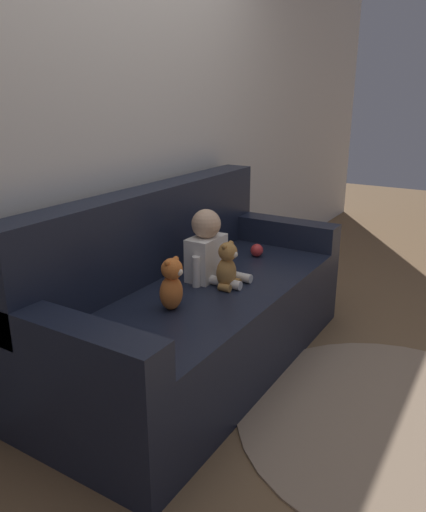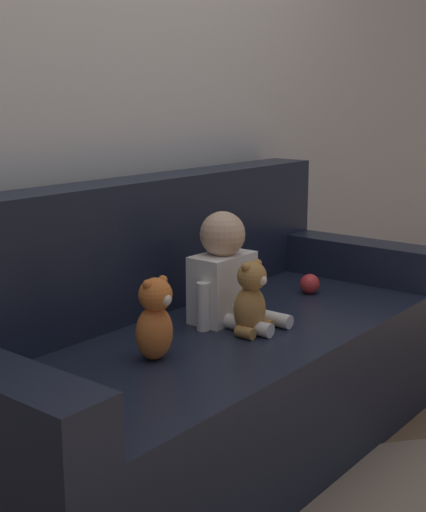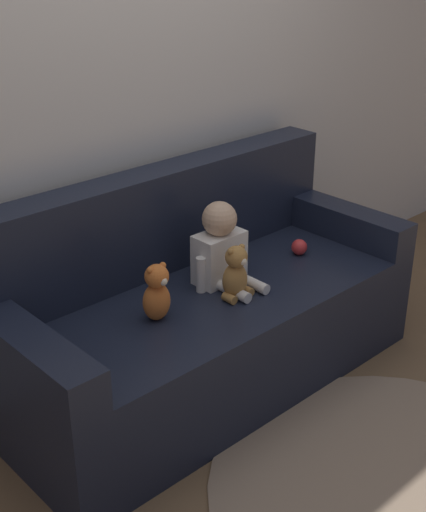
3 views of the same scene
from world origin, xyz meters
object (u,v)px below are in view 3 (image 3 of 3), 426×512
at_px(person_baby, 221,248).
at_px(teddy_bear_brown, 236,273).
at_px(couch, 201,313).
at_px(plush_toy_side, 157,293).
at_px(toy_ball, 299,247).

relative_size(person_baby, teddy_bear_brown, 1.56).
height_order(couch, person_baby, couch).
bearing_deg(couch, plush_toy_side, -162.57).
bearing_deg(toy_ball, plush_toy_side, -178.94).
bearing_deg(toy_ball, person_baby, 173.90).
relative_size(couch, plush_toy_side, 7.87).
xyz_separation_m(person_baby, plush_toy_side, (-0.42, -0.07, -0.04)).
bearing_deg(person_baby, plush_toy_side, -170.87).
bearing_deg(person_baby, couch, 158.52).
distance_m(person_baby, plush_toy_side, 0.42).
height_order(plush_toy_side, toy_ball, plush_toy_side).
relative_size(teddy_bear_brown, plush_toy_side, 0.98).
height_order(couch, teddy_bear_brown, couch).
height_order(person_baby, toy_ball, person_baby).
bearing_deg(plush_toy_side, person_baby, 9.13).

